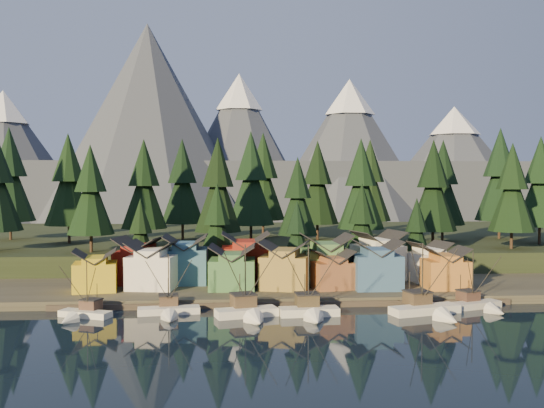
{
  "coord_description": "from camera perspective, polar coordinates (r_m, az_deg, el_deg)",
  "views": [
    {
      "loc": [
        -9.13,
        -88.05,
        21.87
      ],
      "look_at": [
        -1.05,
        30.0,
        17.27
      ],
      "focal_mm": 40.0,
      "sensor_mm": 36.0,
      "label": 1
    }
  ],
  "objects": [
    {
      "name": "house_front_0",
      "position": [
        116.75,
        -16.3,
        -5.91
      ],
      "size": [
        8.61,
        8.25,
        7.66
      ],
      "rotation": [
        0.0,
        0.0,
        0.14
      ],
      "color": "gold",
      "rests_on": "shore_strip"
    },
    {
      "name": "tree_hill_16",
      "position": [
        176.18,
        -23.46,
        2.26
      ],
      "size": [
        12.98,
        12.98,
        30.23
      ],
      "color": "#332319",
      "rests_on": "hillside"
    },
    {
      "name": "boat_1",
      "position": [
        100.78,
        -9.67,
        -9.21
      ],
      "size": [
        10.58,
        11.31,
        10.79
      ],
      "rotation": [
        0.0,
        0.0,
        0.12
      ],
      "color": "silver",
      "rests_on": "ground"
    },
    {
      "name": "tree_hill_9",
      "position": [
        146.41,
        8.36,
        1.56
      ],
      "size": [
        11.16,
        11.16,
        26.0
      ],
      "color": "#332319",
      "rests_on": "hillside"
    },
    {
      "name": "tree_hill_14",
      "position": [
        175.97,
        20.66,
        2.3
      ],
      "size": [
        12.98,
        12.98,
        30.24
      ],
      "color": "#332319",
      "rests_on": "hillside"
    },
    {
      "name": "mountain_ridge",
      "position": [
        301.71,
        -2.98,
        3.02
      ],
      "size": [
        560.0,
        190.0,
        90.0
      ],
      "color": "#494D5E",
      "rests_on": "ground"
    },
    {
      "name": "shore_strip",
      "position": [
        130.1,
        0.16,
        -7.12
      ],
      "size": [
        400.0,
        50.0,
        1.5
      ],
      "primitive_type": "cube",
      "color": "#353127",
      "rests_on": "ground"
    },
    {
      "name": "tree_shore_4",
      "position": [
        134.66,
        13.45,
        -2.64
      ],
      "size": [
        7.14,
        7.14,
        16.64
      ],
      "color": "#332319",
      "rests_on": "shore_strip"
    },
    {
      "name": "tree_hill_15",
      "position": [
        170.3,
        -0.84,
        2.3
      ],
      "size": [
        12.62,
        12.62,
        29.41
      ],
      "color": "#332319",
      "rests_on": "hillside"
    },
    {
      "name": "tree_hill_3",
      "position": [
        149.52,
        -11.94,
        1.53
      ],
      "size": [
        11.14,
        11.14,
        25.94
      ],
      "color": "#332319",
      "rests_on": "hillside"
    },
    {
      "name": "house_back_2",
      "position": [
        122.0,
        -2.52,
        -4.9
      ],
      "size": [
        9.43,
        8.67,
        9.96
      ],
      "rotation": [
        0.0,
        0.0,
        -0.01
      ],
      "color": "maroon",
      "rests_on": "shore_strip"
    },
    {
      "name": "tree_hill_8",
      "position": [
        161.72,
        4.31,
        1.73
      ],
      "size": [
        11.38,
        11.38,
        26.51
      ],
      "color": "#332319",
      "rests_on": "hillside"
    },
    {
      "name": "house_front_1",
      "position": [
        116.7,
        -11.2,
        -5.53
      ],
      "size": [
        9.84,
        9.55,
        8.97
      ],
      "rotation": [
        0.0,
        0.0,
        -0.15
      ],
      "color": "white",
      "rests_on": "shore_strip"
    },
    {
      "name": "boat_6",
      "position": [
        109.69,
        18.94,
        -8.33
      ],
      "size": [
        10.03,
        10.43,
        10.72
      ],
      "rotation": [
        0.0,
        0.0,
        0.34
      ],
      "color": "beige",
      "rests_on": "ground"
    },
    {
      "name": "tree_hill_5",
      "position": [
        138.09,
        -5.11,
        1.47
      ],
      "size": [
        11.04,
        11.04,
        25.73
      ],
      "color": "#332319",
      "rests_on": "hillside"
    },
    {
      "name": "tree_shore_2",
      "position": [
        129.34,
        2.37,
        -2.9
      ],
      "size": [
        6.93,
        6.93,
        16.14
      ],
      "color": "#332319",
      "rests_on": "shore_strip"
    },
    {
      "name": "house_front_6",
      "position": [
        119.39,
        16.0,
        -5.69
      ],
      "size": [
        7.81,
        7.38,
        7.79
      ],
      "rotation": [
        0.0,
        0.0,
        0.0
      ],
      "color": "#BA742F",
      "rests_on": "shore_strip"
    },
    {
      "name": "tree_shore_0",
      "position": [
        129.92,
        -12.27,
        -2.79
      ],
      "size": [
        7.17,
        7.17,
        16.7
      ],
      "color": "#332319",
      "rests_on": "shore_strip"
    },
    {
      "name": "dock",
      "position": [
        107.1,
        1.07,
        -9.28
      ],
      "size": [
        80.0,
        4.0,
        1.0
      ],
      "primitive_type": "cube",
      "color": "#4B4236",
      "rests_on": "ground"
    },
    {
      "name": "hillside",
      "position": [
        179.28,
        -0.98,
        -3.82
      ],
      "size": [
        420.0,
        100.0,
        6.0
      ],
      "primitive_type": "cube",
      "color": "black",
      "rests_on": "ground"
    },
    {
      "name": "house_front_2",
      "position": [
        114.31,
        -3.75,
        -5.83
      ],
      "size": [
        8.96,
        9.02,
        8.28
      ],
      "rotation": [
        0.0,
        0.0,
        -0.06
      ],
      "color": "#3F703D",
      "rests_on": "shore_strip"
    },
    {
      "name": "tree_hill_17",
      "position": [
        165.17,
        23.93,
        1.65
      ],
      "size": [
        11.59,
        11.59,
        26.99
      ],
      "color": "#332319",
      "rests_on": "hillside"
    },
    {
      "name": "boat_2",
      "position": [
        97.54,
        -2.23,
        -9.2
      ],
      "size": [
        10.73,
        11.37,
        12.88
      ],
      "rotation": [
        0.0,
        0.0,
        0.26
      ],
      "color": "white",
      "rests_on": "ground"
    },
    {
      "name": "house_front_4",
      "position": [
        115.61,
        5.64,
        -6.02
      ],
      "size": [
        8.4,
        8.85,
        7.25
      ],
      "rotation": [
        0.0,
        0.0,
        0.2
      ],
      "color": "brown",
      "rests_on": "shore_strip"
    },
    {
      "name": "tree_hill_13",
      "position": [
        150.85,
        21.67,
        1.17
      ],
      "size": [
        10.6,
        10.6,
        24.7
      ],
      "color": "#332319",
      "rests_on": "hillside"
    },
    {
      "name": "boat_3",
      "position": [
        98.35,
        3.63,
        -9.13
      ],
      "size": [
        10.0,
        10.78,
        12.57
      ],
      "rotation": [
        0.0,
        0.0,
        0.06
      ],
      "color": "white",
      "rests_on": "ground"
    },
    {
      "name": "tree_hill_12",
      "position": [
        163.62,
        15.78,
        1.65
      ],
      "size": [
        11.36,
        11.36,
        26.47
      ],
      "color": "#332319",
      "rests_on": "hillside"
    },
    {
      "name": "tree_hill_6",
      "position": [
        153.14,
        -2.0,
        2.1
      ],
      "size": [
        12.21,
        12.21,
        28.43
      ],
      "color": "#332319",
      "rests_on": "hillside"
    },
    {
      "name": "house_back_1",
      "position": [
        121.61,
        -8.13,
        -5.05
      ],
      "size": [
        8.56,
        8.67,
        9.54
      ],
      "rotation": [
        0.0,
        0.0,
        -0.01
      ],
      "color": "#345C7A",
      "rests_on": "shore_strip"
    },
    {
      "name": "tree_shore_1",
      "position": [
        128.44,
        -5.19,
        -2.04
      ],
      "size": [
        8.51,
        8.51,
        19.81
      ],
      "color": "#332319",
      "rests_on": "shore_strip"
    },
    {
      "name": "tree_hill_4",
      "position": [
        163.56,
        -8.43,
        1.83
      ],
      "size": [
        11.62,
        11.62,
        27.06
      ],
      "color": "#332319",
      "rests_on": "hillside"
    },
    {
      "name": "ground",
      "position": [
        91.18,
        1.99,
        -11.65
      ],
      "size": [
        500.0,
        500.0,
        0.0
      ],
      "primitive_type": "plane",
      "color": "black",
      "rests_on": "ground"
    },
    {
      "name": "house_back_3",
      "position": [
        120.91,
        5.13,
        -5.04
      ],
      "size": [
        9.84,
        8.82,
        9.7
      ],
      "rotation": [
        0.0,
        0.0,
        0.04
      ],
      "color": "#4C7941",
      "rests_on": "shore_strip"
    },
    {
      "name": "house_front_3",
      "position": [
        114.58,
        1.21,
        -5.62
      ],
      "size": [
        10.54,
        10.24,
        8.98
      ],
      "rotation": [
        0.0,
        0.0,
        -0.24
      ],
      "color": "olive",
      "rests_on": "shore_strip"
    },
    {
      "name": "tree_hill_7",
      "position": [
        136.96,
        2.43,
        0.44
      ],
      "size": [
        9.12,
        9.12,
        21.25
      ],
      "color": "#332319",
      "rests_on": "hillside"
    },
    {
      "name": "tree_shore_3",
      "position": [
        131.45,
        8.46,
        -1.94
      ],
      "size": [
        8.54,
        8.54,
        19.88
      ],
      "color": "#332319",
      "rests_on": "shore_strip"
    },
    {
      "name": "boat_5",
      "position": [
        102.49,
        14.63,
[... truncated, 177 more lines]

